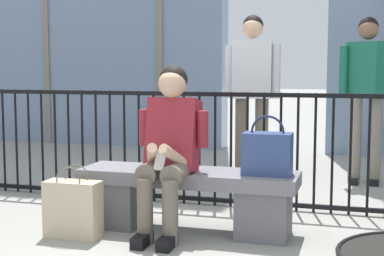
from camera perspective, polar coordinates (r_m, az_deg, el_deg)
ground_plane at (r=4.24m, az=-0.39°, el=-10.28°), size 60.00×60.00×0.00m
stone_bench at (r=4.17m, az=-0.39°, el=-6.70°), size 1.60×0.44×0.45m
seated_person_with_phone at (r=4.01m, az=-2.31°, el=-1.70°), size 0.52×0.66×1.21m
handbag_on_bench at (r=3.97m, az=7.60°, el=-2.50°), size 0.34×0.20×0.42m
shopping_bag at (r=4.11m, az=-11.91°, el=-7.95°), size 0.39×0.17×0.52m
bystander_at_railing at (r=6.06m, az=17.20°, el=3.96°), size 0.55×0.41×1.71m
bystander_further_back at (r=5.60m, az=6.08°, el=4.05°), size 0.55×0.28×1.71m
plaza_railing at (r=4.88m, az=2.34°, el=-2.08°), size 7.63×0.04×0.99m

